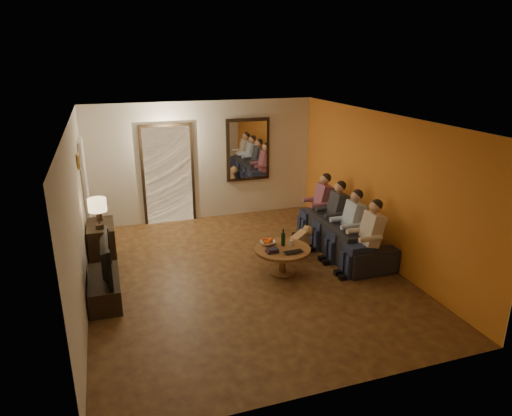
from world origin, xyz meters
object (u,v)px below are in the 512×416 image
object	(u,v)px
bowl	(268,243)
person_a	(368,241)
sofa	(345,236)
coffee_table	(282,260)
tv	(101,259)
person_b	(349,228)
dresser	(102,244)
person_d	(320,208)
tv_stand	(105,288)
laptop	(295,253)
dog	(298,242)
table_lamp	(98,213)
wine_bottle	(283,237)
person_c	(334,217)

from	to	relation	value
bowl	person_a	bearing A→B (deg)	-24.64
sofa	coffee_table	size ratio (longest dim) A/B	2.37
tv	person_b	size ratio (longest dim) A/B	0.88
dresser	tv	size ratio (longest dim) A/B	0.79
person_a	person_d	size ratio (longest dim) A/B	1.00
coffee_table	bowl	size ratio (longest dim) A/B	3.64
person_b	bowl	xyz separation A→B (m)	(-1.51, 0.09, -0.12)
dresser	person_b	bearing A→B (deg)	-16.08
tv_stand	laptop	size ratio (longest dim) A/B	3.41
tv_stand	person_d	bearing A→B (deg)	17.49
dresser	laptop	xyz separation A→B (m)	(2.97, -1.62, 0.09)
person_a	dog	size ratio (longest dim) A/B	2.14
sofa	person_d	bearing A→B (deg)	6.93
table_lamp	coffee_table	world-z (taller)	table_lamp
table_lamp	coffee_table	size ratio (longest dim) A/B	0.57
person_a	wine_bottle	xyz separation A→B (m)	(-1.28, 0.57, 0.01)
sofa	tv_stand	bearing A→B (deg)	96.18
bowl	laptop	xyz separation A→B (m)	(0.28, -0.50, -0.02)
tv_stand	person_d	size ratio (longest dim) A/B	0.94
person_b	bowl	world-z (taller)	person_b
person_b	laptop	bearing A→B (deg)	-161.58
dresser	person_b	distance (m)	4.37
tv	laptop	distance (m)	2.99
person_b	person_d	bearing A→B (deg)	90.00
dresser	laptop	size ratio (longest dim) A/B	2.54
sofa	person_c	xyz separation A→B (m)	(-0.10, 0.30, 0.27)
tv	dog	size ratio (longest dim) A/B	1.88
person_d	person_c	bearing A→B (deg)	-90.00
person_b	person_c	world-z (taller)	same
person_a	bowl	xyz separation A→B (m)	(-1.51, 0.69, -0.12)
person_d	laptop	world-z (taller)	person_d
tv	wine_bottle	size ratio (longest dim) A/B	3.40
person_d	dog	distance (m)	1.16
dresser	dog	bearing A→B (deg)	-13.12
person_c	laptop	distance (m)	1.59
person_c	bowl	world-z (taller)	person_c
laptop	person_d	bearing A→B (deg)	49.17
coffee_table	sofa	bearing A→B (deg)	16.72
dresser	person_d	world-z (taller)	person_d
person_b	wine_bottle	size ratio (longest dim) A/B	3.87
table_lamp	wine_bottle	world-z (taller)	table_lamp
sofa	wine_bottle	distance (m)	1.44
laptop	tv_stand	bearing A→B (deg)	170.97
person_a	coffee_table	size ratio (longest dim) A/B	1.27
person_d	laptop	size ratio (longest dim) A/B	3.65
tv	person_d	xyz separation A→B (m)	(4.19, 1.32, -0.08)
dresser	person_a	world-z (taller)	person_a
person_a	person_d	bearing A→B (deg)	90.00
dresser	sofa	size ratio (longest dim) A/B	0.37
person_a	dog	distance (m)	1.33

